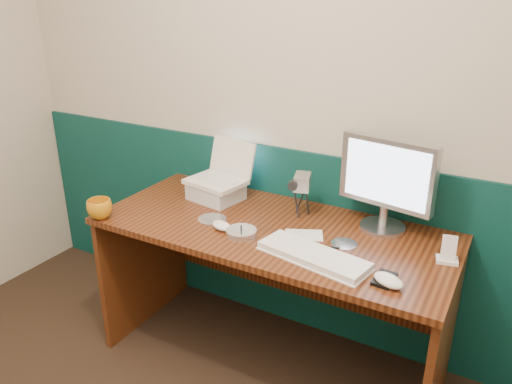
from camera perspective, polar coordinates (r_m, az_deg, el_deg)
The scene contains 19 objects.
back_wall at distance 2.43m, azimuth 4.78°, elevation 10.51°, with size 3.50×0.04×2.50m, color beige.
wainscot at distance 2.67m, azimuth 4.16°, elevation -5.51°, with size 3.48×0.02×1.00m, color #073133.
desk at distance 2.43m, azimuth 1.76°, elevation -11.90°, with size 1.60×0.70×0.75m, color #37170A.
laptop_riser at distance 2.52m, azimuth -4.60°, elevation 0.06°, with size 0.24×0.20×0.08m, color silver.
laptop at distance 2.47m, azimuth -4.71°, elevation 3.40°, with size 0.27×0.21×0.23m, color white, non-canonical shape.
monitor at distance 2.21m, azimuth 14.72°, elevation 0.80°, with size 0.42×0.12×0.42m, color #B0B0B5, non-canonical shape.
keyboard at distance 1.99m, azimuth 6.58°, elevation -7.32°, with size 0.45×0.15×0.03m, color white.
mouse_right at distance 1.87m, azimuth 14.91°, elevation -9.73°, with size 0.12×0.07×0.04m, color white.
mouse_left at distance 2.21m, azimuth -3.94°, elevation -3.86°, with size 0.11×0.06×0.04m, color white.
mug at distance 2.42m, azimuth -17.44°, elevation -1.85°, with size 0.11×0.11×0.09m, color orange.
camcorder at distance 2.32m, azimuth 5.27°, elevation -0.32°, with size 0.09×0.13×0.21m, color #AFB0B4, non-canonical shape.
cd_spindle at distance 2.16m, azimuth -1.69°, elevation -4.67°, with size 0.13×0.13×0.03m, color silver.
cd_loose_a at distance 2.32m, azimuth -5.04°, elevation -3.07°, with size 0.13×0.13×0.00m, color #AFB7BF.
cd_loose_b at distance 2.13m, azimuth 10.04°, elevation -5.83°, with size 0.11×0.11×0.00m, color #B1B8C2.
pen at distance 2.08m, azimuth 7.34°, elevation -6.21°, with size 0.01×0.01×0.15m, color black.
papers at distance 2.17m, azimuth 5.49°, elevation -4.94°, with size 0.16×0.11×0.00m, color silver.
dock at distance 2.10m, azimuth 20.98°, elevation -7.28°, with size 0.08×0.06×0.02m, color white.
music_player at distance 2.07m, azimuth 21.19°, elevation -5.92°, with size 0.06×0.01×0.10m, color white.
pda at distance 1.90m, azimuth 14.45°, elevation -9.61°, with size 0.07×0.12×0.01m, color black.
Camera 1 is at (0.98, -0.41, 1.74)m, focal length 35.00 mm.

